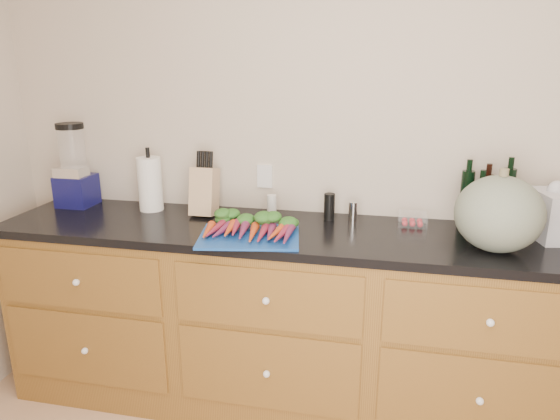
% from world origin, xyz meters
% --- Properties ---
extents(wall_back, '(4.10, 0.05, 2.60)m').
position_xyz_m(wall_back, '(0.00, 1.62, 1.30)').
color(wall_back, beige).
rests_on(wall_back, ground).
extents(cabinets, '(3.60, 0.64, 0.90)m').
position_xyz_m(cabinets, '(0.00, 1.30, 0.45)').
color(cabinets, brown).
rests_on(cabinets, ground).
extents(countertop, '(3.64, 0.62, 0.04)m').
position_xyz_m(countertop, '(0.00, 1.30, 0.92)').
color(countertop, black).
rests_on(countertop, cabinets).
extents(cutting_board, '(0.49, 0.41, 0.01)m').
position_xyz_m(cutting_board, '(-0.56, 1.14, 0.95)').
color(cutting_board, '#14459C').
rests_on(cutting_board, countertop).
extents(carrots, '(0.41, 0.30, 0.06)m').
position_xyz_m(carrots, '(-0.56, 1.18, 0.98)').
color(carrots, '#D24618').
rests_on(carrots, cutting_board).
extents(squash, '(0.35, 0.35, 0.32)m').
position_xyz_m(squash, '(0.48, 1.21, 1.10)').
color(squash, '#5B6857').
rests_on(squash, countertop).
extents(blender_appliance, '(0.18, 0.18, 0.45)m').
position_xyz_m(blender_appliance, '(-1.62, 1.46, 1.14)').
color(blender_appliance, '#10104B').
rests_on(blender_appliance, countertop).
extents(paper_towel, '(0.12, 0.12, 0.28)m').
position_xyz_m(paper_towel, '(-1.19, 1.46, 1.08)').
color(paper_towel, white).
rests_on(paper_towel, countertop).
extents(knife_block, '(0.12, 0.12, 0.24)m').
position_xyz_m(knife_block, '(-0.88, 1.44, 1.06)').
color(knife_block, tan).
rests_on(knife_block, countertop).
extents(grinder_salt, '(0.05, 0.05, 0.11)m').
position_xyz_m(grinder_salt, '(-0.54, 1.48, 1.00)').
color(grinder_salt, silver).
rests_on(grinder_salt, countertop).
extents(grinder_pepper, '(0.05, 0.05, 0.13)m').
position_xyz_m(grinder_pepper, '(-0.24, 1.48, 1.01)').
color(grinder_pepper, black).
rests_on(grinder_pepper, countertop).
extents(canister_chrome, '(0.04, 0.04, 0.10)m').
position_xyz_m(canister_chrome, '(-0.13, 1.48, 0.99)').
color(canister_chrome, silver).
rests_on(canister_chrome, countertop).
extents(tomato_box, '(0.13, 0.11, 0.06)m').
position_xyz_m(tomato_box, '(0.16, 1.47, 0.97)').
color(tomato_box, white).
rests_on(tomato_box, countertop).
extents(bottles, '(0.24, 0.12, 0.29)m').
position_xyz_m(bottles, '(0.48, 1.51, 1.07)').
color(bottles, black).
rests_on(bottles, countertop).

